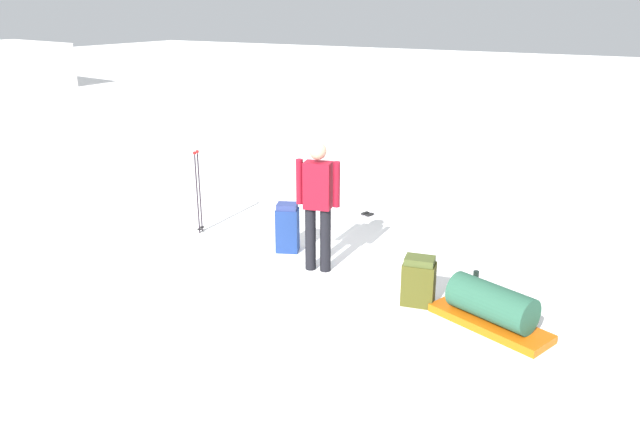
# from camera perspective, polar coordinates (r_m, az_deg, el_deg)

# --- Properties ---
(ground_plane) EXTENTS (80.00, 80.00, 0.00)m
(ground_plane) POSITION_cam_1_polar(r_m,az_deg,el_deg) (8.41, 0.00, -4.53)
(ground_plane) COLOR white
(skier_standing) EXTENTS (0.30, 0.55, 1.70)m
(skier_standing) POSITION_cam_1_polar(r_m,az_deg,el_deg) (7.77, -0.20, 1.01)
(skier_standing) COLOR black
(skier_standing) RESTS_ON ground_plane
(ski_pair_near) EXTENTS (1.93, 0.76, 0.05)m
(ski_pair_near) POSITION_cam_1_polar(r_m,az_deg,el_deg) (10.14, 4.41, -0.40)
(ski_pair_near) COLOR silver
(ski_pair_near) RESTS_ON ground_plane
(backpack_large_dark) EXTENTS (0.33, 0.41, 0.58)m
(backpack_large_dark) POSITION_cam_1_polar(r_m,az_deg,el_deg) (7.20, 9.12, -6.44)
(backpack_large_dark) COLOR #434215
(backpack_large_dark) RESTS_ON ground_plane
(backpack_bright) EXTENTS (0.34, 0.38, 0.70)m
(backpack_bright) POSITION_cam_1_polar(r_m,az_deg,el_deg) (8.59, -3.03, -1.58)
(backpack_bright) COLOR navy
(backpack_bright) RESTS_ON ground_plane
(ski_poles_planted_near) EXTENTS (0.16, 0.10, 1.27)m
(ski_poles_planted_near) POSITION_cam_1_polar(r_m,az_deg,el_deg) (9.37, -11.22, 2.15)
(ski_poles_planted_near) COLOR black
(ski_poles_planted_near) RESTS_ON ground_plane
(gear_sled) EXTENTS (0.86, 1.40, 0.49)m
(gear_sled) POSITION_cam_1_polar(r_m,az_deg,el_deg) (6.90, 15.57, -8.63)
(gear_sled) COLOR #D65B0D
(gear_sled) RESTS_ON ground_plane
(thermos_bottle) EXTENTS (0.07, 0.07, 0.26)m
(thermos_bottle) POSITION_cam_1_polar(r_m,az_deg,el_deg) (7.71, 14.21, -6.30)
(thermos_bottle) COLOR black
(thermos_bottle) RESTS_ON ground_plane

